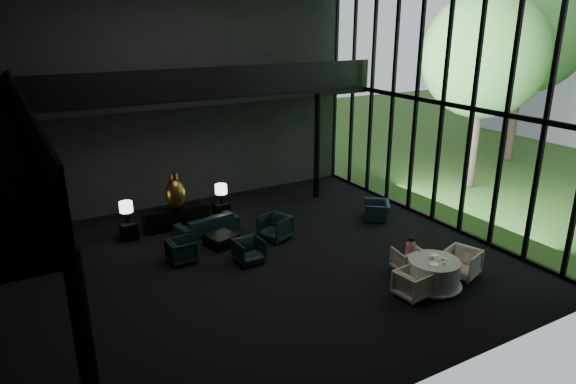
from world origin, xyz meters
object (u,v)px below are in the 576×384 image
lounge_armchair_south (249,250)px  dining_chair_north (408,259)px  console (177,218)px  dining_chair_west (413,283)px  child (411,247)px  bronze_urn (175,193)px  table_lamp_left (126,208)px  lounge_armchair_east (275,225)px  lounge_armchair_west (182,250)px  dining_table (433,275)px  coffee_table (221,240)px  side_table_left (129,231)px  window_armchair (377,209)px  side_table_right (221,210)px  table_lamp_right (221,190)px  dining_chair_east (462,260)px  sofa (207,221)px

lounge_armchair_south → dining_chair_north: size_ratio=1.08×
console → dining_chair_north: bearing=-53.8°
dining_chair_west → child: size_ratio=1.33×
bronze_urn → table_lamp_left: (-1.60, -0.06, -0.18)m
lounge_armchair_east → child: child is taller
lounge_armchair_west → dining_table: 6.88m
coffee_table → dining_chair_west: (2.94, -5.17, 0.21)m
table_lamp_left → child: 8.61m
side_table_left → child: 8.58m
lounge_armchair_east → dining_table: size_ratio=0.63×
dining_chair_north → lounge_armchair_east: bearing=-50.1°
side_table_left → console: bearing=5.5°
window_armchair → dining_chair_west: bearing=7.0°
bronze_urn → lounge_armchair_south: size_ratio=1.58×
bronze_urn → lounge_armchair_west: size_ratio=1.64×
lounge_armchair_south → window_armchair: bearing=6.3°
side_table_left → table_lamp_left: size_ratio=0.79×
side_table_right → coffee_table: (-0.89, -2.12, -0.10)m
lounge_armchair_east → child: size_ratio=1.62×
table_lamp_left → side_table_right: bearing=3.2°
window_armchair → dining_chair_north: 3.84m
side_table_left → table_lamp_right: 3.30m
dining_table → dining_chair_north: bearing=88.3°
dining_chair_east → lounge_armchair_east: bearing=-164.2°
table_lamp_left → bronze_urn: bearing=2.0°
window_armchair → dining_chair_west: (-2.54, -4.52, 0.02)m
bronze_urn → window_armchair: bronze_urn is taller
lounge_armchair_east → coffee_table: (-1.66, 0.39, -0.29)m
sofa → bronze_urn: bearing=-57.4°
side_table_right → window_armchair: bearing=-31.0°
lounge_armchair_east → console: bearing=-156.4°
lounge_armchair_south → table_lamp_right: bearing=77.3°
bronze_urn → child: bronze_urn is taller
dining_table → dining_chair_north: size_ratio=2.10×
lounge_armchair_west → bronze_urn: bearing=-16.9°
lounge_armchair_south → dining_table: (3.50, -3.61, -0.06)m
dining_table → dining_chair_east: (1.09, 0.05, 0.13)m
lounge_armchair_west → lounge_armchair_south: size_ratio=0.96×
console → table_lamp_left: bearing=-176.5°
lounge_armchair_west → lounge_armchair_east: lounge_armchair_east is taller
dining_chair_east → table_lamp_left: bearing=-153.0°
dining_chair_west → window_armchair: bearing=-35.4°
coffee_table → dining_chair_east: (4.83, -5.00, 0.28)m
table_lamp_right → dining_table: 7.68m
side_table_left → dining_table: size_ratio=0.36×
lounge_armchair_west → lounge_armchair_south: 1.91m
sofa → window_armchair: sofa is taller
sofa → dining_chair_east: dining_chair_east is taller
bronze_urn → table_lamp_left: bronze_urn is taller
bronze_urn → child: size_ratio=2.08×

